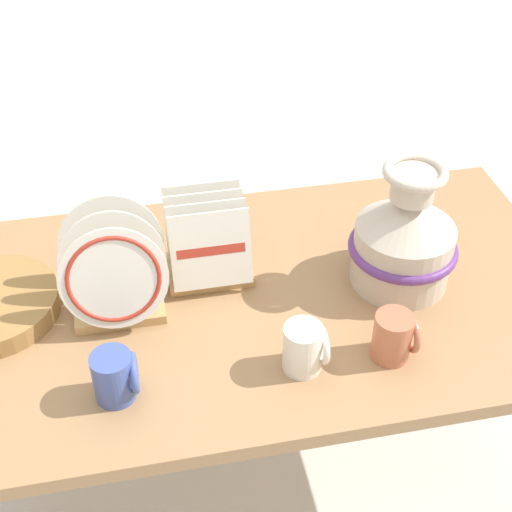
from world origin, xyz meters
The scene contains 8 objects.
ground_plane centered at (0.00, 0.00, 0.00)m, with size 14.00×14.00×0.00m, color beige.
display_table centered at (0.00, 0.00, 0.55)m, with size 1.43×0.78×0.62m.
ceramic_vase centered at (0.32, -0.01, 0.74)m, with size 0.24×0.24×0.29m.
dish_rack_round_plates centered at (-0.29, 0.00, 0.72)m, with size 0.22×0.18×0.24m.
dish_rack_square_plates centered at (-0.09, 0.09, 0.69)m, with size 0.19×0.16×0.19m.
mug_cream_glaze centered at (0.05, -0.22, 0.67)m, with size 0.08×0.08×0.10m.
mug_cobalt_glaze centered at (-0.31, -0.22, 0.67)m, with size 0.08×0.08×0.10m.
mug_terracotta_glaze centered at (0.23, -0.23, 0.67)m, with size 0.08×0.08×0.10m.
Camera 1 is at (-0.23, -1.13, 1.68)m, focal length 50.00 mm.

